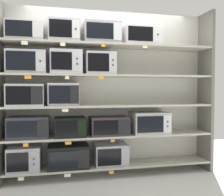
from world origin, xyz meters
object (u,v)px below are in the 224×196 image
at_px(microwave_6, 149,123).
at_px(microwave_8, 63,94).
at_px(microwave_15, 141,36).
at_px(microwave_10, 66,63).
at_px(microwave_0, 25,158).
at_px(microwave_11, 100,64).
at_px(microwave_7, 26,95).
at_px(microwave_2, 111,154).
at_px(microwave_12, 25,32).
at_px(microwave_5, 109,126).
at_px(microwave_9, 27,62).
at_px(microwave_1, 68,156).
at_px(microwave_4, 70,127).
at_px(microwave_14, 102,34).
at_px(microwave_3, 29,127).
at_px(microwave_13, 64,32).

bearing_deg(microwave_6, microwave_8, -179.99).
bearing_deg(microwave_15, microwave_10, 180.00).
height_order(microwave_0, microwave_11, microwave_11).
xyz_separation_m(microwave_0, microwave_8, (0.53, -0.00, 0.88)).
xyz_separation_m(microwave_7, microwave_10, (0.55, 0.00, 0.46)).
relative_size(microwave_2, microwave_7, 1.00).
xyz_separation_m(microwave_0, microwave_12, (0.03, -0.00, 1.74)).
distance_m(microwave_0, microwave_6, 1.88).
bearing_deg(microwave_5, microwave_9, -179.99).
relative_size(microwave_2, microwave_6, 0.87).
xyz_separation_m(microwave_5, microwave_7, (-1.17, -0.00, 0.46)).
relative_size(microwave_1, microwave_9, 1.10).
xyz_separation_m(microwave_4, microwave_9, (-0.58, -0.00, 0.91)).
bearing_deg(microwave_2, microwave_14, 179.88).
relative_size(microwave_1, microwave_7, 1.17).
bearing_deg(microwave_1, microwave_3, 179.99).
relative_size(microwave_7, microwave_15, 0.89).
bearing_deg(microwave_9, microwave_10, 0.04).
bearing_deg(microwave_14, microwave_8, -179.97).
bearing_deg(microwave_6, microwave_2, -179.98).
relative_size(microwave_9, microwave_13, 1.22).
distance_m(microwave_2, microwave_9, 1.78).
xyz_separation_m(microwave_1, microwave_4, (0.03, -0.00, 0.42)).
relative_size(microwave_6, microwave_12, 1.16).
bearing_deg(microwave_1, microwave_0, -179.99).
relative_size(microwave_8, microwave_11, 1.00).
xyz_separation_m(microwave_3, microwave_11, (1.00, -0.00, 0.90)).
bearing_deg(microwave_5, microwave_12, -179.99).
xyz_separation_m(microwave_9, microwave_10, (0.53, 0.00, 0.01)).
height_order(microwave_6, microwave_14, microwave_14).
height_order(microwave_8, microwave_13, microwave_13).
bearing_deg(microwave_13, microwave_1, 0.13).
bearing_deg(microwave_3, microwave_13, -0.02).
relative_size(microwave_9, microwave_15, 0.94).
xyz_separation_m(microwave_5, microwave_11, (-0.14, -0.00, 0.91)).
relative_size(microwave_6, microwave_11, 1.31).
bearing_deg(microwave_1, microwave_14, 0.01).
relative_size(microwave_4, microwave_13, 1.02).
bearing_deg(microwave_8, microwave_12, 180.00).
relative_size(microwave_0, microwave_7, 0.89).
bearing_deg(microwave_7, microwave_8, -0.00).
relative_size(microwave_0, microwave_3, 0.79).
xyz_separation_m(microwave_4, microwave_14, (0.46, 0.00, 1.35)).
bearing_deg(microwave_0, microwave_3, 0.14).
bearing_deg(microwave_12, microwave_4, -0.00).
height_order(microwave_5, microwave_6, microwave_6).
bearing_deg(microwave_6, microwave_7, -179.99).
xyz_separation_m(microwave_4, microwave_11, (0.43, 0.00, 0.91)).
bearing_deg(microwave_8, microwave_4, -0.02).
xyz_separation_m(microwave_5, microwave_15, (0.50, 0.00, 1.34)).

